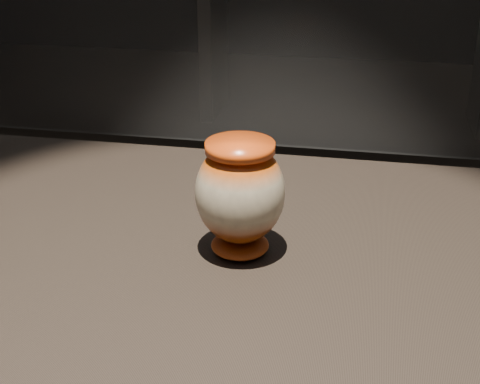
# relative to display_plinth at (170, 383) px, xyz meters

# --- Properties ---
(display_plinth) EXTENTS (2.00, 0.80, 0.90)m
(display_plinth) POSITION_rel_display_plinth_xyz_m (0.00, 0.00, 0.00)
(display_plinth) COLOR black
(display_plinth) RESTS_ON ground
(main_vase) EXTENTS (0.14, 0.14, 0.17)m
(main_vase) POSITION_rel_display_plinth_xyz_m (0.12, -0.00, 0.36)
(main_vase) COLOR maroon
(main_vase) RESTS_ON display_plinth
(back_shelf) EXTENTS (2.00, 0.60, 0.90)m
(back_shelf) POSITION_rel_display_plinth_xyz_m (0.15, 3.36, 0.01)
(back_shelf) COLOR black
(back_shelf) RESTS_ON ground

